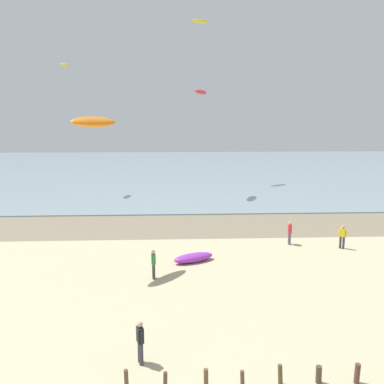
% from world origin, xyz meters
% --- Properties ---
extents(wet_sand_strip, '(120.00, 7.96, 0.01)m').
position_xyz_m(wet_sand_strip, '(0.00, 25.88, 0.00)').
color(wet_sand_strip, '#84755B').
rests_on(wet_sand_strip, ground).
extents(sea, '(160.00, 70.00, 0.10)m').
position_xyz_m(sea, '(0.00, 64.86, 0.05)').
color(sea, '#7F939E').
rests_on(sea, ground).
extents(groyne_near, '(12.24, 0.32, 0.76)m').
position_xyz_m(groyne_near, '(4.58, 4.04, 0.33)').
color(groyne_near, brown).
rests_on(groyne_near, ground).
extents(person_nearest_camera, '(0.27, 0.57, 1.71)m').
position_xyz_m(person_nearest_camera, '(-1.41, 14.09, 0.92)').
color(person_nearest_camera, '#383842').
rests_on(person_nearest_camera, ground).
extents(person_by_waterline, '(0.32, 0.54, 1.71)m').
position_xyz_m(person_by_waterline, '(-1.55, 5.59, 0.92)').
color(person_by_waterline, '#383842').
rests_on(person_by_waterline, ground).
extents(person_left_flank, '(0.47, 0.39, 1.71)m').
position_xyz_m(person_left_flank, '(11.70, 19.10, 0.92)').
color(person_left_flank, '#383842').
rests_on(person_left_flank, ground).
extents(person_right_flank, '(0.24, 0.57, 1.71)m').
position_xyz_m(person_right_flank, '(8.25, 20.25, 0.92)').
color(person_right_flank, '#4C4C56').
rests_on(person_right_flank, ground).
extents(grounded_kite, '(2.92, 2.07, 0.55)m').
position_xyz_m(grounded_kite, '(1.03, 16.83, 0.28)').
color(grounded_kite, purple).
rests_on(grounded_kite, ground).
extents(kite_aloft_0, '(2.20, 3.51, 0.77)m').
position_xyz_m(kite_aloft_0, '(2.98, 39.67, 11.98)').
color(kite_aloft_0, red).
extents(kite_aloft_2, '(1.09, 2.39, 0.44)m').
position_xyz_m(kite_aloft_2, '(-12.66, 42.10, 15.11)').
color(kite_aloft_2, yellow).
extents(kite_aloft_4, '(2.97, 3.18, 0.87)m').
position_xyz_m(kite_aloft_4, '(-4.85, 16.05, 8.94)').
color(kite_aloft_4, orange).
extents(kite_aloft_5, '(2.82, 2.30, 0.58)m').
position_xyz_m(kite_aloft_5, '(3.61, 50.82, 21.86)').
color(kite_aloft_5, yellow).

